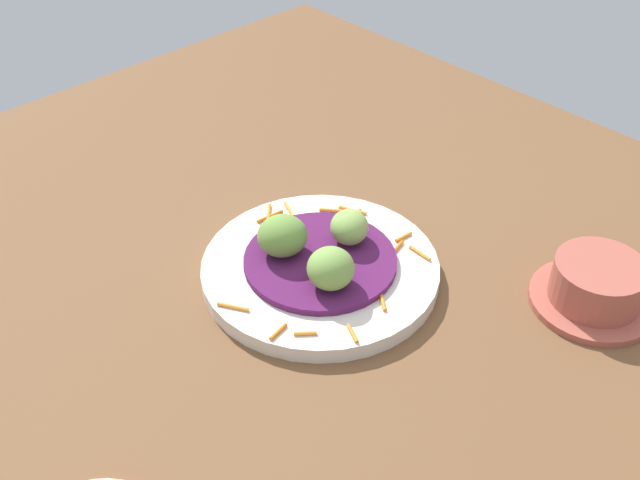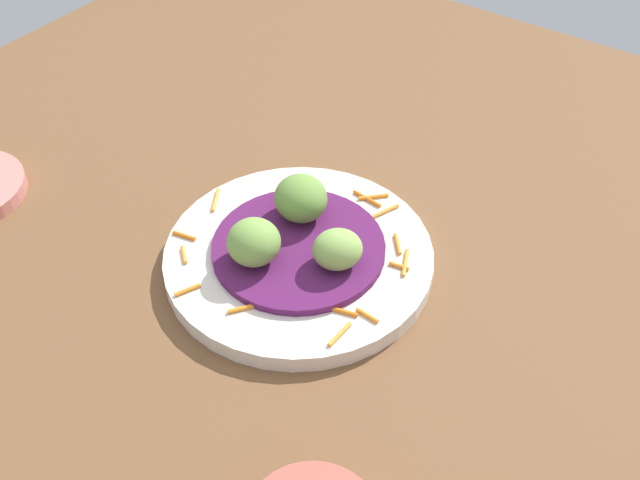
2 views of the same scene
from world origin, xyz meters
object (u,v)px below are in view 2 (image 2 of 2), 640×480
at_px(guac_scoop_center, 337,249).
at_px(guac_scoop_left, 254,242).
at_px(main_plate, 299,257).
at_px(guac_scoop_right, 302,197).

bearing_deg(guac_scoop_center, guac_scoop_left, -59.63).
relative_size(main_plate, guac_scoop_left, 5.20).
relative_size(main_plate, guac_scoop_right, 4.79).
distance_m(guac_scoop_center, guac_scoop_right, 0.08).
xyz_separation_m(main_plate, guac_scoop_center, (-0.00, 0.04, 0.04)).
height_order(guac_scoop_left, guac_scoop_center, guac_scoop_left).
bearing_deg(guac_scoop_left, main_plate, 150.37).
xyz_separation_m(main_plate, guac_scoop_left, (0.04, -0.02, 0.04)).
bearing_deg(main_plate, guac_scoop_center, 90.37).
bearing_deg(guac_scoop_center, main_plate, -89.63).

